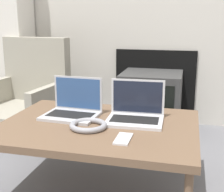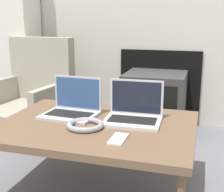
% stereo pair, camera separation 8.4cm
% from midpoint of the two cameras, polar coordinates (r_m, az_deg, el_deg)
% --- Properties ---
extents(table, '(1.04, 0.77, 0.38)m').
position_cam_midpoint_polar(table, '(1.68, -1.52, -5.99)').
color(table, brown).
rests_on(table, ground_plane).
extents(laptop_left, '(0.31, 0.25, 0.21)m').
position_cam_midpoint_polar(laptop_left, '(1.81, -5.94, -2.06)').
color(laptop_left, '#B2B2B7').
rests_on(laptop_left, table).
extents(laptop_right, '(0.31, 0.24, 0.21)m').
position_cam_midpoint_polar(laptop_right, '(1.71, 5.41, -3.04)').
color(laptop_right, silver).
rests_on(laptop_right, table).
extents(headphones, '(0.19, 0.19, 0.03)m').
position_cam_midpoint_polar(headphones, '(1.60, -3.41, -5.31)').
color(headphones, gray).
rests_on(headphones, table).
extents(phone, '(0.07, 0.14, 0.01)m').
position_cam_midpoint_polar(phone, '(1.45, 2.83, -7.87)').
color(phone, silver).
rests_on(phone, table).
extents(tv, '(0.49, 0.47, 0.50)m').
position_cam_midpoint_polar(tv, '(2.62, 8.74, -1.19)').
color(tv, '#383838').
rests_on(tv, ground_plane).
extents(armchair, '(0.67, 0.68, 0.77)m').
position_cam_midpoint_polar(armchair, '(2.71, -13.40, 1.18)').
color(armchair, gray).
rests_on(armchair, ground_plane).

